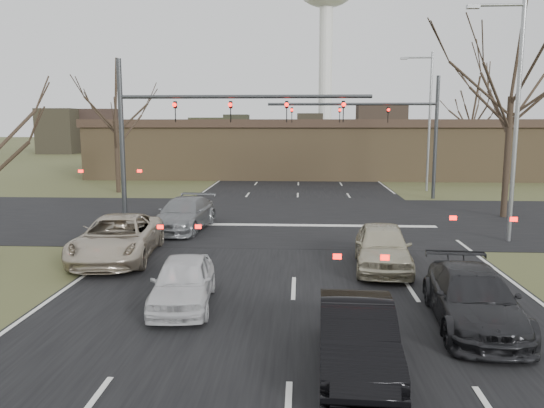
{
  "coord_description": "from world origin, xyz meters",
  "views": [
    {
      "loc": [
        0.18,
        -12.44,
        4.94
      ],
      "look_at": [
        -0.86,
        6.86,
        2.0
      ],
      "focal_mm": 35.0,
      "sensor_mm": 36.0,
      "label": 1
    }
  ],
  "objects": [
    {
      "name": "ground",
      "position": [
        0.0,
        0.0,
        0.0
      ],
      "size": [
        360.0,
        360.0,
        0.0
      ],
      "primitive_type": "plane",
      "color": "#444726",
      "rests_on": "ground"
    },
    {
      "name": "car_silver_suv",
      "position": [
        -6.5,
        6.19,
        0.79
      ],
      "size": [
        3.15,
        5.92,
        1.58
      ],
      "primitive_type": "imported",
      "rotation": [
        0.0,
        0.0,
        0.1
      ],
      "color": "#B7A994",
      "rests_on": "ground"
    },
    {
      "name": "car_silver_ahead",
      "position": [
        3.0,
        5.42,
        0.77
      ],
      "size": [
        2.21,
        4.69,
        1.55
      ],
      "primitive_type": "imported",
      "rotation": [
        0.0,
        0.0,
        -0.08
      ],
      "color": "#BFB79B",
      "rests_on": "ground"
    },
    {
      "name": "road_cross",
      "position": [
        0.0,
        15.0,
        0.01
      ],
      "size": [
        200.0,
        14.0,
        0.02
      ],
      "primitive_type": "cube",
      "color": "black",
      "rests_on": "ground"
    },
    {
      "name": "tree_left_far",
      "position": [
        -13.0,
        25.0,
        7.34
      ],
      "size": [
        5.7,
        5.7,
        9.5
      ],
      "color": "black",
      "rests_on": "ground"
    },
    {
      "name": "mast_arm_near",
      "position": [
        -5.23,
        13.0,
        5.07
      ],
      "size": [
        12.12,
        0.24,
        8.0
      ],
      "color": "#383A3D",
      "rests_on": "ground"
    },
    {
      "name": "streetlight_right_far",
      "position": [
        9.32,
        27.0,
        5.59
      ],
      "size": [
        2.34,
        0.25,
        10.0
      ],
      "color": "gray",
      "rests_on": "ground"
    },
    {
      "name": "car_white_sedan",
      "position": [
        -3.0,
        1.37,
        0.67
      ],
      "size": [
        1.94,
        4.07,
        1.34
      ],
      "primitive_type": "imported",
      "rotation": [
        0.0,
        0.0,
        0.09
      ],
      "color": "silver",
      "rests_on": "ground"
    },
    {
      "name": "road_main",
      "position": [
        0.0,
        60.0,
        0.01
      ],
      "size": [
        14.0,
        300.0,
        0.02
      ],
      "primitive_type": "cube",
      "color": "black",
      "rests_on": "ground"
    },
    {
      "name": "mast_arm_far",
      "position": [
        6.18,
        23.0,
        5.02
      ],
      "size": [
        11.12,
        0.24,
        8.0
      ],
      "color": "#383A3D",
      "rests_on": "ground"
    },
    {
      "name": "streetlight_right_near",
      "position": [
        8.82,
        10.0,
        5.59
      ],
      "size": [
        2.34,
        0.25,
        10.0
      ],
      "color": "gray",
      "rests_on": "ground"
    },
    {
      "name": "car_black_hatch",
      "position": [
        1.34,
        -2.24,
        0.7
      ],
      "size": [
        1.63,
        4.3,
        1.4
      ],
      "primitive_type": "imported",
      "rotation": [
        0.0,
        0.0,
        -0.03
      ],
      "color": "black",
      "rests_on": "ground"
    },
    {
      "name": "car_grey_ahead",
      "position": [
        -5.25,
        11.69,
        0.75
      ],
      "size": [
        2.6,
        5.34,
        1.5
      ],
      "primitive_type": "imported",
      "rotation": [
        0.0,
        0.0,
        -0.1
      ],
      "color": "gray",
      "rests_on": "ground"
    },
    {
      "name": "building",
      "position": [
        2.0,
        38.0,
        2.67
      ],
      "size": [
        42.4,
        10.4,
        5.3
      ],
      "color": "brown",
      "rests_on": "ground"
    },
    {
      "name": "tree_right_far",
      "position": [
        15.0,
        35.0,
        6.96
      ],
      "size": [
        5.4,
        5.4,
        9.0
      ],
      "color": "black",
      "rests_on": "ground"
    },
    {
      "name": "tree_right_near",
      "position": [
        11.0,
        16.0,
        8.9
      ],
      "size": [
        6.9,
        6.9,
        11.5
      ],
      "color": "black",
      "rests_on": "ground"
    },
    {
      "name": "car_charcoal_sedan",
      "position": [
        4.44,
        0.3,
        0.69
      ],
      "size": [
        2.31,
        4.91,
        1.39
      ],
      "primitive_type": "imported",
      "rotation": [
        0.0,
        0.0,
        -0.08
      ],
      "color": "black",
      "rests_on": "ground"
    }
  ]
}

